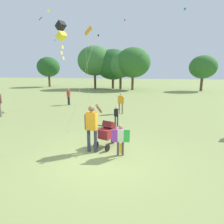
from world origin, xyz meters
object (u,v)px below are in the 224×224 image
person_adult_flyer (92,124)px  person_sitting_far (116,114)px  stroller (108,132)px  kite_adult_black (61,31)px  kite_orange_delta (88,33)px  person_back_turned (121,101)px  child_with_butterfly_kite (121,137)px  person_kid_running (68,95)px

person_adult_flyer → person_sitting_far: (0.24, 3.37, -0.39)m
stroller → kite_adult_black: kite_adult_black is taller
kite_orange_delta → person_back_turned: 6.17m
kite_orange_delta → child_with_butterfly_kite: bearing=-65.2°
kite_adult_black → kite_orange_delta: kite_orange_delta is taller
stroller → person_kid_running: person_kid_running is taller
stroller → kite_orange_delta: size_ratio=0.18×
stroller → person_back_turned: (-0.48, 5.81, 0.24)m
kite_adult_black → person_back_turned: kite_adult_black is taller
person_adult_flyer → person_kid_running: bearing=119.4°
kite_orange_delta → person_sitting_far: bearing=-58.6°
kite_adult_black → person_back_turned: (1.72, 4.81, -3.64)m
child_with_butterfly_kite → person_adult_flyer: size_ratio=0.62×
child_with_butterfly_kite → kite_adult_black: bearing=149.0°
child_with_butterfly_kite → stroller: child_with_butterfly_kite is taller
stroller → kite_orange_delta: (-3.47, 8.15, 5.09)m
stroller → person_sitting_far: 2.79m
stroller → person_adult_flyer: bearing=-126.1°
person_adult_flyer → kite_adult_black: (-1.77, 1.58, 3.45)m
kite_orange_delta → person_back_turned: bearing=-38.1°
child_with_butterfly_kite → person_sitting_far: child_with_butterfly_kite is taller
person_back_turned → stroller: bearing=-85.3°
person_adult_flyer → person_sitting_far: size_ratio=1.65×
kite_orange_delta → person_kid_running: (-1.90, 0.02, -4.87)m
kite_adult_black → child_with_butterfly_kite: bearing=-31.0°
person_back_turned → kite_orange_delta: bearing=141.9°
kite_adult_black → person_back_turned: bearing=70.3°
kite_orange_delta → person_back_turned: kite_orange_delta is taller
child_with_butterfly_kite → kite_orange_delta: size_ratio=0.17×
stroller → person_kid_running: (-5.36, 8.17, 0.22)m
stroller → person_back_turned: size_ratio=0.78×
person_sitting_far → person_kid_running: size_ratio=0.77×
kite_adult_black → kite_orange_delta: size_ratio=0.77×
child_with_butterfly_kite → person_back_turned: size_ratio=0.77×
person_adult_flyer → kite_orange_delta: size_ratio=0.28×
stroller → kite_adult_black: bearing=155.6°
person_sitting_far → stroller: bearing=-86.0°
person_adult_flyer → kite_orange_delta: kite_orange_delta is taller
person_adult_flyer → kite_adult_black: kite_adult_black is taller
kite_adult_black → person_kid_running: size_ratio=3.49×
kite_adult_black → person_kid_running: (-3.17, 7.17, -3.65)m
kite_orange_delta → stroller: bearing=-66.9°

